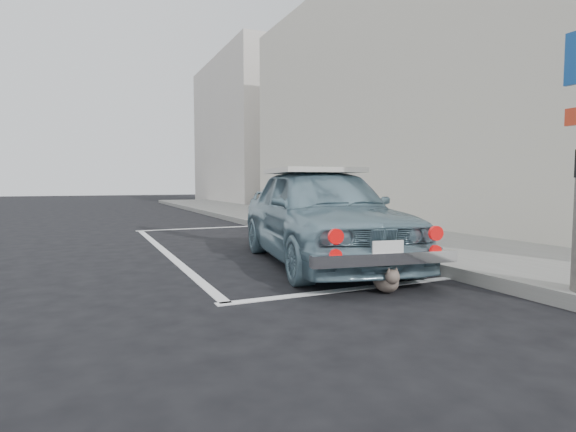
# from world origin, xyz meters

# --- Properties ---
(ground) EXTENTS (80.00, 80.00, 0.00)m
(ground) POSITION_xyz_m (0.00, 0.00, 0.00)
(ground) COLOR black
(ground) RESTS_ON ground
(sidewalk) EXTENTS (2.80, 40.00, 0.15)m
(sidewalk) POSITION_xyz_m (3.20, 2.00, 0.07)
(sidewalk) COLOR slate
(sidewalk) RESTS_ON ground
(shop_building) EXTENTS (3.50, 18.00, 7.00)m
(shop_building) POSITION_xyz_m (6.33, 4.00, 3.49)
(shop_building) COLOR beige
(shop_building) RESTS_ON ground
(building_far) EXTENTS (3.50, 10.00, 8.00)m
(building_far) POSITION_xyz_m (6.35, 20.00, 4.00)
(building_far) COLOR beige
(building_far) RESTS_ON ground
(pline_rear) EXTENTS (3.00, 0.12, 0.01)m
(pline_rear) POSITION_xyz_m (0.50, -0.50, 0.00)
(pline_rear) COLOR silver
(pline_rear) RESTS_ON ground
(pline_front) EXTENTS (3.00, 0.12, 0.01)m
(pline_front) POSITION_xyz_m (0.50, 6.50, 0.00)
(pline_front) COLOR silver
(pline_front) RESTS_ON ground
(pline_side) EXTENTS (0.12, 7.00, 0.01)m
(pline_side) POSITION_xyz_m (-0.90, 3.00, 0.00)
(pline_side) COLOR silver
(pline_side) RESTS_ON ground
(retro_coupe) EXTENTS (2.28, 4.27, 1.38)m
(retro_coupe) POSITION_xyz_m (0.95, 1.07, 0.70)
(retro_coupe) COLOR #6D8F9D
(retro_coupe) RESTS_ON ground
(cat) EXTENTS (0.33, 0.53, 0.29)m
(cat) POSITION_xyz_m (0.73, -0.75, 0.13)
(cat) COLOR #746858
(cat) RESTS_ON ground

